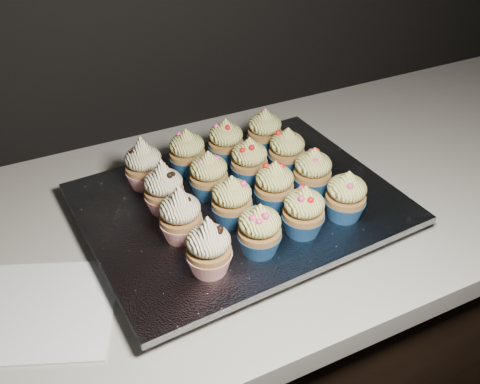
% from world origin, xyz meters
% --- Properties ---
extents(worktop, '(2.44, 0.64, 0.04)m').
position_xyz_m(worktop, '(0.00, 1.70, 0.88)').
color(worktop, beige).
rests_on(worktop, cabinet).
extents(napkin, '(0.23, 0.23, 0.00)m').
position_xyz_m(napkin, '(-0.14, 1.60, 0.90)').
color(napkin, white).
rests_on(napkin, worktop).
extents(baking_tray, '(0.47, 0.37, 0.02)m').
position_xyz_m(baking_tray, '(0.19, 1.67, 0.91)').
color(baking_tray, black).
rests_on(baking_tray, worktop).
extents(foil_lining, '(0.51, 0.41, 0.01)m').
position_xyz_m(foil_lining, '(0.19, 1.67, 0.93)').
color(foil_lining, silver).
rests_on(foil_lining, baking_tray).
extents(cupcake_0, '(0.06, 0.06, 0.10)m').
position_xyz_m(cupcake_0, '(0.08, 1.54, 0.97)').
color(cupcake_0, red).
rests_on(cupcake_0, foil_lining).
extents(cupcake_1, '(0.06, 0.06, 0.08)m').
position_xyz_m(cupcake_1, '(0.16, 1.55, 0.97)').
color(cupcake_1, navy).
rests_on(cupcake_1, foil_lining).
extents(cupcake_2, '(0.06, 0.06, 0.08)m').
position_xyz_m(cupcake_2, '(0.24, 1.55, 0.97)').
color(cupcake_2, navy).
rests_on(cupcake_2, foil_lining).
extents(cupcake_3, '(0.06, 0.06, 0.08)m').
position_xyz_m(cupcake_3, '(0.31, 1.56, 0.97)').
color(cupcake_3, navy).
rests_on(cupcake_3, foil_lining).
extents(cupcake_4, '(0.06, 0.06, 0.10)m').
position_xyz_m(cupcake_4, '(0.07, 1.62, 0.97)').
color(cupcake_4, red).
rests_on(cupcake_4, foil_lining).
extents(cupcake_5, '(0.06, 0.06, 0.08)m').
position_xyz_m(cupcake_5, '(0.15, 1.62, 0.97)').
color(cupcake_5, navy).
rests_on(cupcake_5, foil_lining).
extents(cupcake_6, '(0.06, 0.06, 0.08)m').
position_xyz_m(cupcake_6, '(0.23, 1.63, 0.97)').
color(cupcake_6, navy).
rests_on(cupcake_6, foil_lining).
extents(cupcake_7, '(0.06, 0.06, 0.08)m').
position_xyz_m(cupcake_7, '(0.31, 1.64, 0.97)').
color(cupcake_7, navy).
rests_on(cupcake_7, foil_lining).
extents(cupcake_8, '(0.06, 0.06, 0.10)m').
position_xyz_m(cupcake_8, '(0.07, 1.70, 0.97)').
color(cupcake_8, red).
rests_on(cupcake_8, foil_lining).
extents(cupcake_9, '(0.06, 0.06, 0.08)m').
position_xyz_m(cupcake_9, '(0.15, 1.70, 0.97)').
color(cupcake_9, navy).
rests_on(cupcake_9, foil_lining).
extents(cupcake_10, '(0.06, 0.06, 0.08)m').
position_xyz_m(cupcake_10, '(0.23, 1.71, 0.97)').
color(cupcake_10, navy).
rests_on(cupcake_10, foil_lining).
extents(cupcake_11, '(0.06, 0.06, 0.08)m').
position_xyz_m(cupcake_11, '(0.30, 1.71, 0.97)').
color(cupcake_11, navy).
rests_on(cupcake_11, foil_lining).
extents(cupcake_12, '(0.06, 0.06, 0.10)m').
position_xyz_m(cupcake_12, '(0.06, 1.77, 0.97)').
color(cupcake_12, red).
rests_on(cupcake_12, foil_lining).
extents(cupcake_13, '(0.06, 0.06, 0.08)m').
position_xyz_m(cupcake_13, '(0.14, 1.78, 0.97)').
color(cupcake_13, navy).
rests_on(cupcake_13, foil_lining).
extents(cupcake_14, '(0.06, 0.06, 0.08)m').
position_xyz_m(cupcake_14, '(0.22, 1.78, 0.97)').
color(cupcake_14, navy).
rests_on(cupcake_14, foil_lining).
extents(cupcake_15, '(0.06, 0.06, 0.08)m').
position_xyz_m(cupcake_15, '(0.30, 1.79, 0.97)').
color(cupcake_15, navy).
rests_on(cupcake_15, foil_lining).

